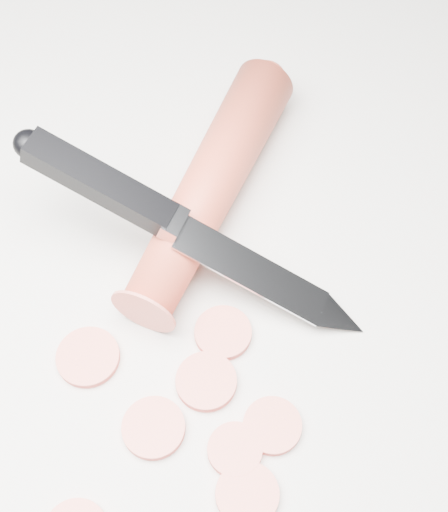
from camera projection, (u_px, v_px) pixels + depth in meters
ground at (136, 320)px, 0.46m from camera, size 2.40×2.40×0.00m
carrot at (211, 186)px, 0.48m from camera, size 0.19×0.15×0.04m
carrot_slice_1 at (235, 450)px, 0.41m from camera, size 0.03×0.03×0.01m
carrot_slice_2 at (88, 357)px, 0.44m from camera, size 0.04×0.04×0.01m
carrot_slice_3 at (272, 426)px, 0.42m from camera, size 0.03×0.03×0.01m
carrot_slice_4 at (206, 382)px, 0.43m from camera, size 0.04×0.04×0.01m
carrot_slice_5 at (154, 428)px, 0.42m from camera, size 0.04×0.04×0.01m
carrot_slice_6 at (247, 494)px, 0.40m from camera, size 0.04×0.04×0.01m
carrot_slice_7 at (223, 333)px, 0.45m from camera, size 0.04×0.04×0.01m
kitchen_knife at (194, 232)px, 0.44m from camera, size 0.16×0.21×0.09m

